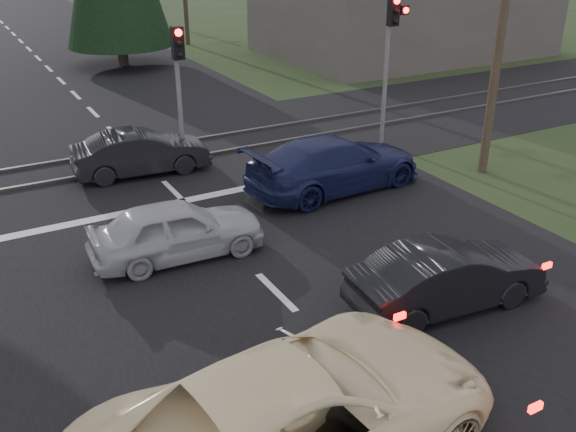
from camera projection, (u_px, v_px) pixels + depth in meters
ground at (363, 378)px, 10.44m from camera, size 120.00×120.00×0.00m
road at (161, 179)px, 18.36m from camera, size 14.00×100.00×0.01m
rail_corridor at (140, 158)px, 19.94m from camera, size 120.00×8.00×0.01m
stop_line at (184, 201)px, 16.93m from camera, size 13.00×0.35×0.00m
rail_near at (148, 165)px, 19.29m from camera, size 120.00×0.12×0.10m
rail_far at (132, 150)px, 20.56m from camera, size 120.00×0.12×0.10m
traffic_signal_right at (392, 42)px, 19.87m from camera, size 0.68×0.48×4.70m
traffic_signal_center at (179, 73)px, 18.16m from camera, size 0.32×0.48×4.10m
utility_pole_near at (505, 4)px, 16.94m from camera, size 1.80×0.26×9.00m
building_right at (403, 15)px, 34.96m from camera, size 14.00×10.00×4.00m
cream_coupe at (298, 414)px, 8.50m from camera, size 6.11×3.24×1.64m
dark_hatchback at (447, 277)px, 12.11m from camera, size 3.96×1.66×1.27m
silver_car at (177, 230)px, 13.92m from camera, size 3.87×1.71×1.29m
blue_sedan at (335, 164)px, 17.39m from camera, size 5.21×2.41×1.47m
dark_car_far at (141, 153)px, 18.51m from camera, size 3.97×1.67×1.28m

